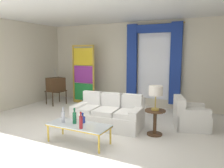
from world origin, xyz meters
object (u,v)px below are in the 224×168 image
(coffee_table, at_px, (79,126))
(table_lamp_brass, at_px, (156,92))
(bottle_ruby_flask, at_px, (83,119))
(armchair_white, at_px, (189,117))
(stained_glass_divider, at_px, (83,76))
(round_side_table, at_px, (155,120))
(bottle_crystal_tall, at_px, (63,116))
(couch_white_long, at_px, (109,115))
(bottle_amber_squat, at_px, (81,122))
(vintage_tv, at_px, (56,85))
(peacock_figurine, at_px, (86,101))
(bottle_blue_decanter, at_px, (75,117))

(coffee_table, distance_m, table_lamp_brass, 1.89)
(bottle_ruby_flask, distance_m, armchair_white, 2.74)
(stained_glass_divider, distance_m, round_side_table, 3.94)
(bottle_crystal_tall, distance_m, armchair_white, 3.14)
(couch_white_long, distance_m, bottle_amber_squat, 1.48)
(coffee_table, xyz_separation_m, vintage_tv, (-2.84, 2.57, 0.36))
(couch_white_long, bearing_deg, bottle_ruby_flask, -92.65)
(vintage_tv, height_order, peacock_figurine, vintage_tv)
(bottle_ruby_flask, relative_size, round_side_table, 0.38)
(peacock_figurine, distance_m, table_lamp_brass, 3.41)
(bottle_crystal_tall, xyz_separation_m, vintage_tv, (-2.47, 2.62, 0.18))
(coffee_table, xyz_separation_m, table_lamp_brass, (1.32, 1.19, 0.66))
(bottle_ruby_flask, distance_m, round_side_table, 1.68)
(bottle_blue_decanter, distance_m, bottle_amber_squat, 0.36)
(couch_white_long, distance_m, stained_glass_divider, 2.93)
(bottle_amber_squat, distance_m, round_side_table, 1.79)
(bottle_amber_squat, bearing_deg, peacock_figurine, 121.86)
(stained_glass_divider, relative_size, round_side_table, 3.70)
(bottle_ruby_flask, bearing_deg, coffee_table, -99.12)
(bottle_amber_squat, bearing_deg, coffee_table, 135.21)
(coffee_table, distance_m, stained_glass_divider, 3.82)
(bottle_blue_decanter, distance_m, table_lamp_brass, 1.91)
(coffee_table, distance_m, bottle_blue_decanter, 0.21)
(couch_white_long, xyz_separation_m, vintage_tv, (-2.91, 1.31, 0.42))
(vintage_tv, bearing_deg, bottle_ruby_flask, -40.58)
(coffee_table, xyz_separation_m, bottle_crystal_tall, (-0.37, -0.05, 0.18))
(bottle_blue_decanter, height_order, bottle_ruby_flask, bottle_blue_decanter)
(vintage_tv, bearing_deg, armchair_white, -6.32)
(peacock_figurine, bearing_deg, table_lamp_brass, -27.60)
(armchair_white, distance_m, table_lamp_brass, 1.30)
(bottle_amber_squat, xyz_separation_m, armchair_white, (1.77, 2.24, -0.26))
(bottle_amber_squat, xyz_separation_m, vintage_tv, (-3.03, 2.77, 0.18))
(bottle_ruby_flask, xyz_separation_m, armchair_white, (1.95, 1.92, -0.20))
(bottle_crystal_tall, bearing_deg, bottle_amber_squat, -14.45)
(bottle_amber_squat, relative_size, bottle_ruby_flask, 1.53)
(bottle_crystal_tall, xyz_separation_m, bottle_amber_squat, (0.56, -0.15, 0.00))
(round_side_table, bearing_deg, peacock_figurine, 152.40)
(coffee_table, bearing_deg, bottle_ruby_flask, 80.88)
(couch_white_long, relative_size, vintage_tv, 1.35)
(armchair_white, bearing_deg, bottle_amber_squat, -128.39)
(couch_white_long, relative_size, peacock_figurine, 3.04)
(bottle_amber_squat, bearing_deg, armchair_white, 51.61)
(bottle_crystal_tall, relative_size, bottle_amber_squat, 0.99)
(round_side_table, bearing_deg, armchair_white, 52.93)
(bottle_ruby_flask, distance_m, stained_glass_divider, 3.71)
(vintage_tv, relative_size, table_lamp_brass, 2.36)
(bottle_amber_squat, bearing_deg, table_lamp_brass, 50.80)
(round_side_table, height_order, table_lamp_brass, table_lamp_brass)
(vintage_tv, height_order, round_side_table, vintage_tv)
(armchair_white, bearing_deg, couch_white_long, -157.64)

